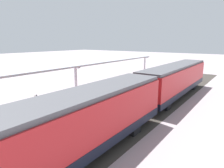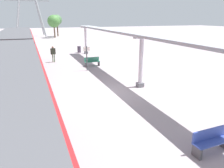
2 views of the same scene
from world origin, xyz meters
The scene contains 11 objects.
ground_plane centered at (0.00, 0.00, 0.00)m, with size 176.00×176.00×0.00m, color #A29499.
tactile_edge_strip centered at (-3.12, 0.00, 0.00)m, with size 0.44×38.59×0.01m, color gold.
trackbed centered at (-4.94, 0.00, 0.00)m, with size 3.20×50.59×0.01m, color #38332D.
train_near_carriage centered at (-4.94, -7.14, 1.83)m, with size 2.65×14.38×3.48m.
train_far_carriage centered at (-4.94, 7.82, 1.83)m, with size 2.65×14.38×3.48m.
canopy_pillar_nearest centered at (2.89, -15.22, 1.73)m, with size 1.10×0.44×3.41m.
canopy_pillar_second centered at (2.89, 0.09, 1.73)m, with size 1.10×0.44×3.41m.
canopy_beam centered at (2.89, -0.07, 3.49)m, with size 1.20×31.09×0.16m, color #A8AAB2.
bench_near_end centered at (1.68, -7.49, 0.44)m, with size 1.51×0.49×0.86m.
bench_mid_platform centered at (1.60, 7.65, 0.44)m, with size 1.51×0.47×0.86m.
platform_info_sign centered at (0.67, 5.99, 1.33)m, with size 0.56×0.10×2.20m.
Camera 1 is at (-11.55, 13.51, 5.92)m, focal length 31.04 mm.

